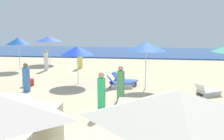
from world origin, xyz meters
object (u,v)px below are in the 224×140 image
object	(u,v)px
beachgoer_6	(101,93)
umbrella_4	(18,41)
beachgoer_3	(26,79)
lounge_chair_1_0	(119,83)
umbrella_1	(146,46)
umbrella_3	(49,39)
cooler_box_0	(28,83)
umbrella_8	(77,50)
lounge_chair_2_1	(207,91)
lounge_chair_1_1	(124,80)
beachgoer_5	(80,58)
beachgoer_0	(121,85)
beachgoer_2	(46,61)

from	to	relation	value
beachgoer_6	umbrella_4	bearing A→B (deg)	51.70
beachgoer_3	lounge_chair_1_0	bearing A→B (deg)	118.65
umbrella_1	beachgoer_6	distance (m)	5.00
umbrella_3	cooler_box_0	distance (m)	8.93
umbrella_8	cooler_box_0	bearing A→B (deg)	-158.66
lounge_chair_2_1	beachgoer_3	size ratio (longest dim) A/B	0.92
lounge_chair_1_1	cooler_box_0	bearing A→B (deg)	114.56
lounge_chair_1_1	beachgoer_6	xyz separation A→B (m)	(-0.57, -5.07, 0.56)
beachgoer_5	cooler_box_0	world-z (taller)	beachgoer_5
lounge_chair_1_1	beachgoer_3	xyz separation A→B (m)	(-5.21, -2.37, 0.48)
beachgoer_0	umbrella_3	bearing A→B (deg)	5.87
beachgoer_0	beachgoer_2	xyz separation A→B (m)	(-6.58, 7.25, -0.05)
beachgoer_5	cooler_box_0	xyz separation A→B (m)	(-1.63, -6.41, -0.59)
beachgoer_2	beachgoer_5	world-z (taller)	beachgoer_5
beachgoer_0	beachgoer_2	distance (m)	9.79
lounge_chair_1_0	umbrella_4	distance (m)	10.01
umbrella_8	cooler_box_0	xyz separation A→B (m)	(-2.80, -1.09, -1.86)
umbrella_3	umbrella_1	bearing A→B (deg)	-42.61
umbrella_1	lounge_chair_2_1	bearing A→B (deg)	-21.11
beachgoer_6	cooler_box_0	size ratio (longest dim) A/B	2.93
lounge_chair_1_0	lounge_chair_2_1	world-z (taller)	lounge_chair_1_0
beachgoer_0	umbrella_8	bearing A→B (deg)	12.69
umbrella_3	cooler_box_0	bearing A→B (deg)	-78.10
beachgoer_0	cooler_box_0	size ratio (longest dim) A/B	2.92
lounge_chair_2_1	beachgoer_0	bearing A→B (deg)	80.25
umbrella_3	beachgoer_5	distance (m)	4.27
beachgoer_0	cooler_box_0	xyz separation A→B (m)	(-5.79, 2.22, -0.60)
umbrella_4	beachgoer_3	distance (m)	7.47
umbrella_4	beachgoer_2	xyz separation A→B (m)	(2.28, -0.15, -1.52)
umbrella_1	lounge_chair_1_1	size ratio (longest dim) A/B	1.63
umbrella_1	umbrella_4	world-z (taller)	umbrella_1
lounge_chair_1_0	cooler_box_0	bearing A→B (deg)	79.61
umbrella_1	beachgoer_2	bearing A→B (deg)	149.48
umbrella_3	umbrella_4	world-z (taller)	umbrella_4
lounge_chair_2_1	umbrella_8	world-z (taller)	umbrella_8
lounge_chair_1_1	lounge_chair_2_1	size ratio (longest dim) A/B	1.11
lounge_chair_2_1	beachgoer_5	xyz separation A→B (m)	(-8.57, 7.21, 0.54)
cooler_box_0	beachgoer_3	bearing A→B (deg)	61.99
lounge_chair_1_0	cooler_box_0	distance (m)	5.48
umbrella_8	beachgoer_2	bearing A→B (deg)	132.40
umbrella_3	umbrella_4	distance (m)	3.58
umbrella_3	umbrella_4	bearing A→B (deg)	-110.93
lounge_chair_1_1	umbrella_8	bearing A→B (deg)	104.29
lounge_chair_1_1	beachgoer_5	size ratio (longest dim) A/B	0.96
umbrella_4	beachgoer_6	size ratio (longest dim) A/B	1.47
beachgoer_6	cooler_box_0	xyz separation A→B (m)	(-5.12, 3.91, -0.62)
lounge_chair_2_1	umbrella_3	bearing A→B (deg)	24.55
lounge_chair_1_0	umbrella_8	distance (m)	3.30
lounge_chair_1_0	beachgoer_0	world-z (taller)	beachgoer_0
umbrella_8	lounge_chair_1_0	bearing A→B (deg)	-15.52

